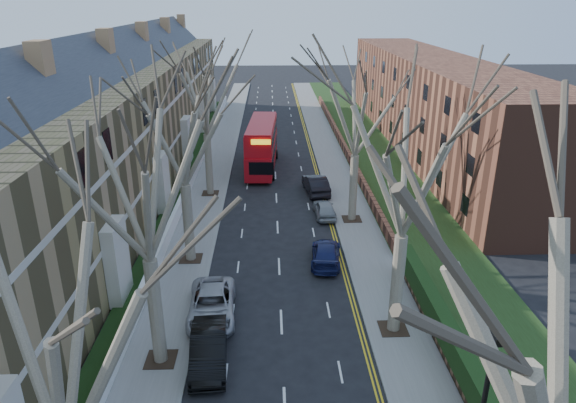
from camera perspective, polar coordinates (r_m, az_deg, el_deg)
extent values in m
cube|color=slate|center=(55.34, -7.73, 4.88)|extent=(3.00, 102.00, 0.12)
cube|color=slate|center=(55.44, 4.76, 5.03)|extent=(3.00, 102.00, 0.12)
cube|color=olive|center=(47.94, -18.30, 7.48)|extent=(9.00, 78.00, 10.00)
cube|color=#2C2E35|center=(46.95, -19.18, 14.58)|extent=(4.67, 78.00, 4.67)
cube|color=beige|center=(47.27, -12.88, 5.96)|extent=(0.12, 78.00, 0.35)
cube|color=beige|center=(46.48, -13.24, 10.11)|extent=(0.12, 78.00, 0.35)
cube|color=brown|center=(60.50, 15.53, 10.55)|extent=(8.00, 54.00, 10.00)
cube|color=brown|center=(59.33, 5.98, 6.61)|extent=(0.35, 54.00, 0.90)
cube|color=black|center=(22.93, 20.54, -19.33)|extent=(0.70, 24.00, 1.20)
cube|color=white|center=(47.81, -10.59, 2.70)|extent=(0.30, 78.00, 1.00)
cube|color=#1F3212|center=(56.12, 9.35, 5.12)|extent=(6.00, 102.00, 0.06)
cube|color=black|center=(13.95, 22.06, -13.82)|extent=(0.18, 0.50, 0.22)
cylinder|color=#685C4A|center=(24.27, -14.48, -11.80)|extent=(0.64, 0.64, 5.25)
cube|color=#2D2116|center=(25.78, -13.92, -16.66)|extent=(1.40, 1.40, 0.05)
cylinder|color=#685C4A|center=(32.96, -11.02, -2.36)|extent=(0.64, 0.64, 5.07)
cube|color=#2D2116|center=(34.05, -10.72, -6.24)|extent=(1.40, 1.40, 0.05)
cylinder|color=#685C4A|center=(44.07, -8.80, 4.10)|extent=(0.60, 0.60, 5.25)
cube|color=#2D2116|center=(44.92, -8.61, 0.92)|extent=(1.40, 1.40, 0.05)
cylinder|color=#685C4A|center=(26.13, 12.03, -8.98)|extent=(0.64, 0.64, 5.25)
cube|color=#2D2116|center=(27.53, 11.60, -13.66)|extent=(1.40, 1.40, 0.05)
cylinder|color=#685C4A|center=(38.60, 7.27, 1.49)|extent=(0.60, 0.60, 5.07)
cube|color=#2D2116|center=(39.53, 7.10, -1.94)|extent=(1.40, 1.40, 0.05)
cube|color=#A80C14|center=(51.08, -2.89, 5.24)|extent=(3.12, 11.02, 2.18)
cube|color=#A80C14|center=(50.53, -2.94, 7.50)|extent=(3.09, 10.48, 1.98)
cube|color=black|center=(50.95, -2.90, 5.72)|extent=(3.09, 10.16, 0.89)
cube|color=black|center=(50.50, -2.94, 7.61)|extent=(3.08, 9.94, 0.89)
imported|color=black|center=(24.92, -8.81, -15.89)|extent=(1.94, 4.75, 1.53)
imported|color=#A6A6AC|center=(28.02, -8.45, -11.27)|extent=(2.66, 5.35, 1.46)
imported|color=#151B4C|center=(33.08, 4.23, -5.76)|extent=(2.34, 4.67, 1.30)
imported|color=gray|center=(39.91, 4.07, -0.80)|extent=(1.72, 3.83, 1.28)
imported|color=black|center=(44.64, 3.11, 1.91)|extent=(2.23, 4.97, 1.58)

